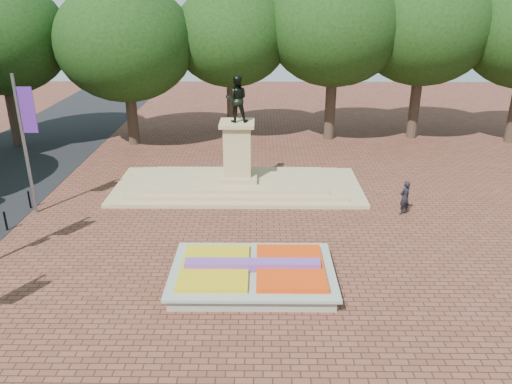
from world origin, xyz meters
TOP-DOWN VIEW (x-y plane):
  - ground at (0.00, 0.00)m, footprint 90.00×90.00m
  - flower_bed at (1.03, -2.00)m, footprint 6.30×4.30m
  - monument at (0.00, 8.00)m, footprint 14.00×6.00m
  - tree_row_back at (2.33, 18.00)m, footprint 44.80×8.80m
  - pedestrian at (8.56, 4.50)m, footprint 0.77×0.69m

SIDE VIEW (x-z plane):
  - ground at x=0.00m, z-range 0.00..0.00m
  - flower_bed at x=1.03m, z-range -0.08..0.83m
  - pedestrian at x=8.56m, z-range 0.00..1.76m
  - monument at x=0.00m, z-range -2.32..4.09m
  - tree_row_back at x=2.33m, z-range 1.46..11.89m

